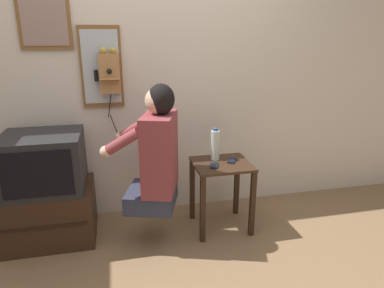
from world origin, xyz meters
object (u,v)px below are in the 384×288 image
object	(u,v)px
cell_phone_spare	(232,160)
water_bottle	(215,145)
television	(44,162)
cell_phone_held	(214,165)
person	(156,153)
wall_mirror	(101,67)
wall_phone_antique	(109,72)
framed_picture	(44,22)

from	to	relation	value
cell_phone_spare	water_bottle	distance (m)	0.19
television	cell_phone_held	bearing A→B (deg)	-7.97
person	wall_mirror	world-z (taller)	wall_mirror
cell_phone_held	cell_phone_spare	size ratio (longest dim) A/B	0.99
cell_phone_held	wall_phone_antique	bearing A→B (deg)	169.48
wall_phone_antique	framed_picture	distance (m)	0.60
person	wall_phone_antique	size ratio (longest dim) A/B	1.28
wall_phone_antique	person	bearing A→B (deg)	-59.04
cell_phone_spare	water_bottle	xyz separation A→B (m)	(-0.13, 0.07, 0.12)
wall_mirror	cell_phone_held	world-z (taller)	wall_mirror
framed_picture	person	bearing A→B (deg)	-35.89
person	wall_phone_antique	world-z (taller)	wall_phone_antique
cell_phone_spare	television	bearing A→B (deg)	-157.32
television	wall_phone_antique	world-z (taller)	wall_phone_antique
framed_picture	water_bottle	xyz separation A→B (m)	(1.29, -0.35, -0.98)
cell_phone_held	water_bottle	xyz separation A→B (m)	(0.05, 0.15, 0.12)
wall_phone_antique	framed_picture	xyz separation A→B (m)	(-0.46, 0.04, 0.39)
television	framed_picture	world-z (taller)	framed_picture
person	water_bottle	distance (m)	0.56
wall_mirror	cell_phone_held	size ratio (longest dim) A/B	4.79
wall_mirror	cell_phone_spare	bearing A→B (deg)	-22.34
television	framed_picture	bearing A→B (deg)	75.52
water_bottle	person	bearing A→B (deg)	-158.42
cell_phone_spare	water_bottle	size ratio (longest dim) A/B	0.50
person	wall_phone_antique	bearing A→B (deg)	48.57
cell_phone_held	water_bottle	distance (m)	0.20
television	water_bottle	distance (m)	1.37
cell_phone_held	water_bottle	bearing A→B (deg)	91.09
television	cell_phone_spare	xyz separation A→B (m)	(1.49, -0.11, -0.07)
person	wall_phone_antique	distance (m)	0.81
cell_phone_held	cell_phone_spare	distance (m)	0.19
person	television	world-z (taller)	person
framed_picture	wall_mirror	world-z (taller)	framed_picture
wall_mirror	person	bearing A→B (deg)	-56.31
framed_picture	cell_phone_held	xyz separation A→B (m)	(1.24, -0.49, -1.10)
wall_phone_antique	cell_phone_spare	distance (m)	1.25
framed_picture	cell_phone_held	bearing A→B (deg)	-21.83
person	framed_picture	xyz separation A→B (m)	(-0.76, 0.55, 0.94)
cell_phone_spare	wall_phone_antique	bearing A→B (deg)	-174.63
wall_phone_antique	cell_phone_spare	bearing A→B (deg)	-21.50
wall_mirror	water_bottle	size ratio (longest dim) A/B	2.39
television	cell_phone_held	world-z (taller)	television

